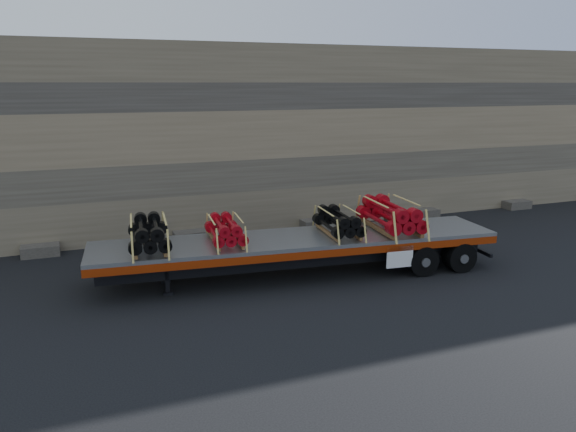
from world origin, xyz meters
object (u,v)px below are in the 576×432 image
bundle_front (149,234)px  bundle_midfront (225,231)px  bundle_midrear (338,223)px  bundle_rear (390,216)px  trailer (298,256)px

bundle_front → bundle_midfront: bundle_front is taller
bundle_midrear → bundle_rear: 1.69m
bundle_rear → bundle_midrear: bearing=-180.0°
trailer → bundle_midfront: bundle_midfront is taller
bundle_midrear → bundle_front: bearing=180.0°
bundle_front → bundle_midfront: bearing=-0.0°
bundle_midrear → trailer: bearing=180.0°
bundle_front → bundle_rear: bundle_rear is taller
bundle_front → bundle_midrear: bundle_front is taller
bundle_midfront → bundle_front: bearing=180.0°
bundle_front → bundle_rear: bearing=0.0°
trailer → bundle_rear: bundle_rear is taller
bundle_rear → trailer: bearing=-180.0°
bundle_midrear → bundle_midfront: bearing=180.0°
bundle_front → bundle_rear: size_ratio=0.87×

